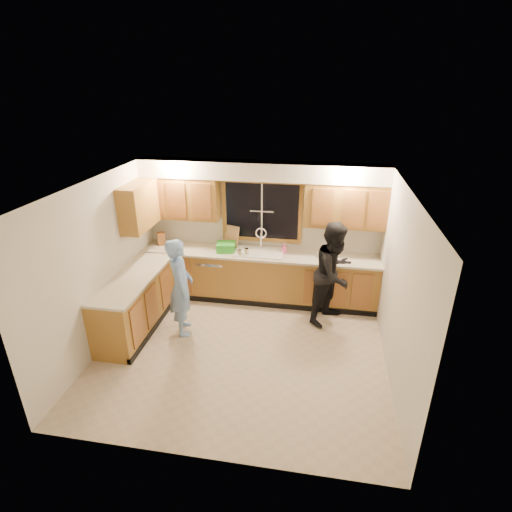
{
  "coord_description": "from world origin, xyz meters",
  "views": [
    {
      "loc": [
        1.04,
        -4.8,
        3.74
      ],
      "look_at": [
        0.11,
        0.65,
        1.28
      ],
      "focal_mm": 28.0,
      "sensor_mm": 36.0,
      "label": 1
    }
  ],
  "objects_px": {
    "dishwasher": "(214,275)",
    "woman": "(334,273)",
    "bowl": "(323,255)",
    "man": "(181,287)",
    "stove": "(119,322)",
    "knife_block": "(161,239)",
    "sink": "(259,256)",
    "soap_bottle": "(284,248)",
    "dish_crate": "(226,247)"
  },
  "relations": [
    {
      "from": "bowl",
      "to": "sink",
      "type": "bearing_deg",
      "value": -179.36
    },
    {
      "from": "dishwasher",
      "to": "sink",
      "type": "bearing_deg",
      "value": 0.99
    },
    {
      "from": "knife_block",
      "to": "dish_crate",
      "type": "bearing_deg",
      "value": -34.84
    },
    {
      "from": "stove",
      "to": "dish_crate",
      "type": "distance_m",
      "value": 2.24
    },
    {
      "from": "bowl",
      "to": "man",
      "type": "bearing_deg",
      "value": -149.94
    },
    {
      "from": "dish_crate",
      "to": "man",
      "type": "bearing_deg",
      "value": -109.22
    },
    {
      "from": "dish_crate",
      "to": "soap_bottle",
      "type": "xyz_separation_m",
      "value": [
        1.04,
        0.07,
        0.02
      ]
    },
    {
      "from": "dish_crate",
      "to": "bowl",
      "type": "distance_m",
      "value": 1.73
    },
    {
      "from": "stove",
      "to": "dishwasher",
      "type": "bearing_deg",
      "value": 62.31
    },
    {
      "from": "stove",
      "to": "bowl",
      "type": "xyz_separation_m",
      "value": [
        2.93,
        1.84,
        0.5
      ]
    },
    {
      "from": "knife_block",
      "to": "bowl",
      "type": "xyz_separation_m",
      "value": [
        2.98,
        -0.05,
        -0.09
      ]
    },
    {
      "from": "sink",
      "to": "soap_bottle",
      "type": "bearing_deg",
      "value": 8.28
    },
    {
      "from": "dishwasher",
      "to": "bowl",
      "type": "relative_size",
      "value": 3.68
    },
    {
      "from": "sink",
      "to": "woman",
      "type": "relative_size",
      "value": 0.5
    },
    {
      "from": "dishwasher",
      "to": "knife_block",
      "type": "relative_size",
      "value": 3.41
    },
    {
      "from": "knife_block",
      "to": "woman",
      "type": "bearing_deg",
      "value": -41.6
    },
    {
      "from": "sink",
      "to": "dish_crate",
      "type": "bearing_deg",
      "value": -179.03
    },
    {
      "from": "dish_crate",
      "to": "bowl",
      "type": "height_order",
      "value": "dish_crate"
    },
    {
      "from": "woman",
      "to": "knife_block",
      "type": "relative_size",
      "value": 7.2
    },
    {
      "from": "stove",
      "to": "man",
      "type": "xyz_separation_m",
      "value": [
        0.77,
        0.59,
        0.35
      ]
    },
    {
      "from": "dishwasher",
      "to": "dish_crate",
      "type": "bearing_deg",
      "value": 1.03
    },
    {
      "from": "knife_block",
      "to": "bowl",
      "type": "height_order",
      "value": "knife_block"
    },
    {
      "from": "dishwasher",
      "to": "woman",
      "type": "relative_size",
      "value": 0.47
    },
    {
      "from": "man",
      "to": "woman",
      "type": "bearing_deg",
      "value": -94.3
    },
    {
      "from": "knife_block",
      "to": "soap_bottle",
      "type": "relative_size",
      "value": 1.25
    },
    {
      "from": "dishwasher",
      "to": "woman",
      "type": "bearing_deg",
      "value": -12.71
    },
    {
      "from": "stove",
      "to": "soap_bottle",
      "type": "relative_size",
      "value": 4.68
    },
    {
      "from": "stove",
      "to": "knife_block",
      "type": "xyz_separation_m",
      "value": [
        -0.05,
        1.89,
        0.59
      ]
    },
    {
      "from": "woman",
      "to": "dishwasher",
      "type": "bearing_deg",
      "value": 110.73
    },
    {
      "from": "man",
      "to": "knife_block",
      "type": "bearing_deg",
      "value": 10.58
    },
    {
      "from": "dishwasher",
      "to": "dish_crate",
      "type": "distance_m",
      "value": 0.63
    },
    {
      "from": "woman",
      "to": "dish_crate",
      "type": "xyz_separation_m",
      "value": [
        -1.92,
        0.49,
        0.13
      ]
    },
    {
      "from": "soap_bottle",
      "to": "sink",
      "type": "bearing_deg",
      "value": -171.72
    },
    {
      "from": "sink",
      "to": "dishwasher",
      "type": "xyz_separation_m",
      "value": [
        -0.85,
        -0.01,
        -0.45
      ]
    },
    {
      "from": "dishwasher",
      "to": "dish_crate",
      "type": "relative_size",
      "value": 2.56
    },
    {
      "from": "soap_bottle",
      "to": "knife_block",
      "type": "bearing_deg",
      "value": -179.99
    },
    {
      "from": "stove",
      "to": "man",
      "type": "relative_size",
      "value": 0.57
    },
    {
      "from": "sink",
      "to": "knife_block",
      "type": "height_order",
      "value": "sink"
    },
    {
      "from": "sink",
      "to": "man",
      "type": "height_order",
      "value": "man"
    },
    {
      "from": "dishwasher",
      "to": "knife_block",
      "type": "xyz_separation_m",
      "value": [
        -1.0,
        0.08,
        0.63
      ]
    },
    {
      "from": "man",
      "to": "dishwasher",
      "type": "bearing_deg",
      "value": -30.06
    },
    {
      "from": "woman",
      "to": "soap_bottle",
      "type": "xyz_separation_m",
      "value": [
        -0.87,
        0.57,
        0.15
      ]
    },
    {
      "from": "stove",
      "to": "woman",
      "type": "relative_size",
      "value": 0.52
    },
    {
      "from": "dish_crate",
      "to": "dishwasher",
      "type": "bearing_deg",
      "value": -178.97
    },
    {
      "from": "knife_block",
      "to": "soap_bottle",
      "type": "distance_m",
      "value": 2.29
    },
    {
      "from": "woman",
      "to": "soap_bottle",
      "type": "relative_size",
      "value": 9.0
    },
    {
      "from": "stove",
      "to": "man",
      "type": "bearing_deg",
      "value": 37.41
    },
    {
      "from": "stove",
      "to": "soap_bottle",
      "type": "distance_m",
      "value": 2.98
    },
    {
      "from": "knife_block",
      "to": "bowl",
      "type": "bearing_deg",
      "value": -32.44
    },
    {
      "from": "knife_block",
      "to": "dish_crate",
      "type": "xyz_separation_m",
      "value": [
        1.25,
        -0.07,
        -0.05
      ]
    }
  ]
}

